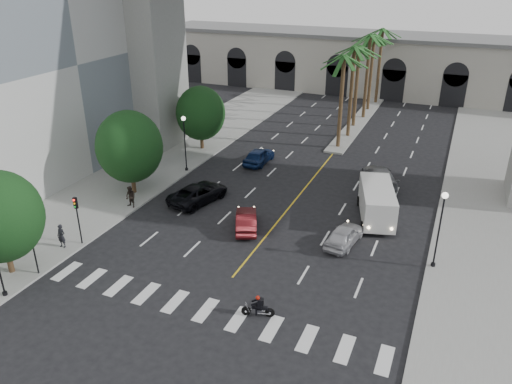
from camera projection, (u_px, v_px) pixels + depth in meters
name	position (u px, v px, depth m)	size (l,w,h in m)	color
ground	(218.00, 295.00, 29.40)	(140.00, 140.00, 0.00)	black
sidewalk_left	(148.00, 169.00, 47.23)	(8.00, 100.00, 0.15)	gray
sidewalk_right	(493.00, 229.00, 36.60)	(8.00, 100.00, 0.15)	gray
median	(358.00, 122.00, 61.14)	(2.00, 24.00, 0.20)	gray
building_left	(6.00, 55.00, 44.69)	(16.50, 32.50, 20.60)	#BBBAB6
pier_building	(386.00, 64.00, 73.61)	(71.00, 10.50, 8.50)	#B2AEA0
palm_a	(344.00, 61.00, 49.01)	(3.20, 3.20, 10.30)	#47331E
palm_b	(354.00, 52.00, 52.21)	(3.20, 3.20, 10.60)	#47331E
palm_c	(359.00, 50.00, 55.85)	(3.20, 3.20, 10.10)	#47331E
palm_d	(370.00, 39.00, 58.76)	(3.20, 3.20, 10.90)	#47331E
palm_e	(374.00, 39.00, 62.39)	(3.20, 3.20, 10.40)	#47331E
palm_f	(383.00, 33.00, 65.51)	(3.20, 3.20, 10.70)	#47331E
street_tree_mid	(129.00, 147.00, 40.61)	(5.44, 5.44, 7.21)	#382616
street_tree_far	(201.00, 113.00, 50.78)	(5.04, 5.04, 6.68)	#382616
lamp_post_left_far	(185.00, 139.00, 45.48)	(0.40, 0.40, 5.35)	black
lamp_post_right	(440.00, 224.00, 30.71)	(0.40, 0.40, 5.35)	black
traffic_signal_near	(32.00, 240.00, 30.27)	(0.25, 0.18, 3.65)	black
traffic_signal_far	(77.00, 213.00, 33.61)	(0.25, 0.18, 3.65)	black
motorcycle_rider	(259.00, 307.00, 27.44)	(1.82, 0.68, 1.34)	black
car_a	(344.00, 235.00, 34.48)	(1.66, 4.12, 1.40)	#B4B3B9
car_b	(246.00, 220.00, 36.51)	(1.48, 4.24, 1.40)	#551115
car_c	(198.00, 193.00, 40.67)	(2.51, 5.44, 1.51)	black
car_d	(380.00, 176.00, 43.79)	(2.23, 5.47, 1.59)	slate
car_e	(259.00, 156.00, 48.45)	(1.81, 4.50, 1.53)	navy
cargo_van	(377.00, 202.00, 37.57)	(3.84, 6.48, 2.60)	silver
pedestrian_a	(61.00, 236.00, 33.79)	(0.61, 0.40, 1.68)	black
pedestrian_b	(131.00, 197.00, 39.35)	(0.85, 0.67, 1.76)	black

